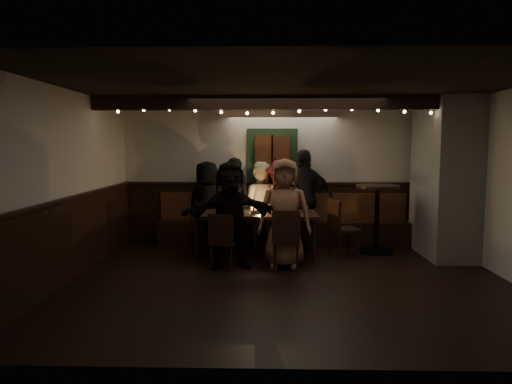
{
  "coord_description": "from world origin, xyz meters",
  "views": [
    {
      "loc": [
        -0.28,
        -6.1,
        1.84
      ],
      "look_at": [
        -0.48,
        1.6,
        1.05
      ],
      "focal_mm": 32.0,
      "sensor_mm": 36.0,
      "label": 1
    }
  ],
  "objects_px": {
    "person_e": "(305,198)",
    "chair_near_left": "(223,238)",
    "person_d": "(281,204)",
    "chair_near_right": "(286,236)",
    "high_top": "(377,210)",
    "chair_end": "(339,224)",
    "person_c": "(259,204)",
    "person_a": "(207,204)",
    "person_g": "(284,213)",
    "person_b": "(235,202)",
    "dining_table": "(256,216)",
    "person_f": "(230,215)"
  },
  "relations": [
    {
      "from": "chair_near_left",
      "to": "person_d",
      "type": "height_order",
      "value": "person_d"
    },
    {
      "from": "person_g",
      "to": "person_f",
      "type": "bearing_deg",
      "value": -174.23
    },
    {
      "from": "dining_table",
      "to": "chair_near_right",
      "type": "bearing_deg",
      "value": -62.21
    },
    {
      "from": "person_g",
      "to": "person_b",
      "type": "bearing_deg",
      "value": 123.74
    },
    {
      "from": "chair_near_left",
      "to": "chair_near_right",
      "type": "height_order",
      "value": "chair_near_right"
    },
    {
      "from": "dining_table",
      "to": "person_b",
      "type": "bearing_deg",
      "value": 120.4
    },
    {
      "from": "person_a",
      "to": "person_g",
      "type": "xyz_separation_m",
      "value": [
        1.35,
        -1.38,
        0.05
      ]
    },
    {
      "from": "person_d",
      "to": "person_f",
      "type": "height_order",
      "value": "person_f"
    },
    {
      "from": "person_a",
      "to": "person_b",
      "type": "xyz_separation_m",
      "value": [
        0.5,
        -0.0,
        0.04
      ]
    },
    {
      "from": "chair_near_left",
      "to": "person_b",
      "type": "height_order",
      "value": "person_b"
    },
    {
      "from": "person_e",
      "to": "high_top",
      "type": "bearing_deg",
      "value": 151.97
    },
    {
      "from": "person_d",
      "to": "person_g",
      "type": "bearing_deg",
      "value": 76.09
    },
    {
      "from": "chair_near_left",
      "to": "person_e",
      "type": "distance_m",
      "value": 2.14
    },
    {
      "from": "chair_near_left",
      "to": "person_e",
      "type": "relative_size",
      "value": 0.47
    },
    {
      "from": "high_top",
      "to": "person_b",
      "type": "distance_m",
      "value": 2.5
    },
    {
      "from": "person_a",
      "to": "high_top",
      "type": "bearing_deg",
      "value": -168.27
    },
    {
      "from": "dining_table",
      "to": "person_c",
      "type": "xyz_separation_m",
      "value": [
        0.05,
        0.77,
        0.11
      ]
    },
    {
      "from": "dining_table",
      "to": "person_g",
      "type": "distance_m",
      "value": 0.85
    },
    {
      "from": "person_b",
      "to": "person_c",
      "type": "distance_m",
      "value": 0.46
    },
    {
      "from": "chair_end",
      "to": "person_g",
      "type": "bearing_deg",
      "value": -141.65
    },
    {
      "from": "chair_end",
      "to": "person_f",
      "type": "bearing_deg",
      "value": -155.47
    },
    {
      "from": "high_top",
      "to": "person_a",
      "type": "height_order",
      "value": "person_a"
    },
    {
      "from": "dining_table",
      "to": "person_g",
      "type": "height_order",
      "value": "person_g"
    },
    {
      "from": "person_g",
      "to": "person_c",
      "type": "bearing_deg",
      "value": 107.36
    },
    {
      "from": "dining_table",
      "to": "high_top",
      "type": "height_order",
      "value": "high_top"
    },
    {
      "from": "person_g",
      "to": "person_a",
      "type": "bearing_deg",
      "value": 136.5
    },
    {
      "from": "person_c",
      "to": "person_e",
      "type": "height_order",
      "value": "person_e"
    },
    {
      "from": "person_b",
      "to": "person_f",
      "type": "bearing_deg",
      "value": 100.22
    },
    {
      "from": "chair_near_right",
      "to": "chair_end",
      "type": "distance_m",
      "value": 1.33
    },
    {
      "from": "person_d",
      "to": "person_e",
      "type": "xyz_separation_m",
      "value": [
        0.44,
        0.13,
        0.09
      ]
    },
    {
      "from": "chair_near_left",
      "to": "person_c",
      "type": "distance_m",
      "value": 1.73
    },
    {
      "from": "person_b",
      "to": "person_d",
      "type": "xyz_separation_m",
      "value": [
        0.84,
        -0.06,
        -0.02
      ]
    },
    {
      "from": "person_e",
      "to": "person_b",
      "type": "bearing_deg",
      "value": -3.57
    },
    {
      "from": "dining_table",
      "to": "person_e",
      "type": "height_order",
      "value": "person_e"
    },
    {
      "from": "person_a",
      "to": "person_d",
      "type": "xyz_separation_m",
      "value": [
        1.34,
        -0.06,
        0.01
      ]
    },
    {
      "from": "dining_table",
      "to": "person_a",
      "type": "xyz_separation_m",
      "value": [
        -0.9,
        0.68,
        0.12
      ]
    },
    {
      "from": "high_top",
      "to": "chair_end",
      "type": "bearing_deg",
      "value": -160.53
    },
    {
      "from": "person_a",
      "to": "person_f",
      "type": "bearing_deg",
      "value": 129.9
    },
    {
      "from": "person_d",
      "to": "chair_near_right",
      "type": "bearing_deg",
      "value": 76.84
    },
    {
      "from": "chair_near_left",
      "to": "person_f",
      "type": "bearing_deg",
      "value": 44.74
    },
    {
      "from": "person_e",
      "to": "chair_end",
      "type": "bearing_deg",
      "value": 119.9
    },
    {
      "from": "person_b",
      "to": "person_f",
      "type": "height_order",
      "value": "person_b"
    },
    {
      "from": "person_e",
      "to": "chair_near_left",
      "type": "bearing_deg",
      "value": 43.28
    },
    {
      "from": "chair_end",
      "to": "chair_near_right",
      "type": "bearing_deg",
      "value": -134.26
    },
    {
      "from": "chair_end",
      "to": "person_b",
      "type": "xyz_separation_m",
      "value": [
        -1.8,
        0.63,
        0.28
      ]
    },
    {
      "from": "person_a",
      "to": "person_b",
      "type": "bearing_deg",
      "value": -160.97
    },
    {
      "from": "chair_near_left",
      "to": "person_e",
      "type": "xyz_separation_m",
      "value": [
        1.34,
        1.61,
        0.41
      ]
    },
    {
      "from": "high_top",
      "to": "person_c",
      "type": "xyz_separation_m",
      "value": [
        -2.03,
        0.48,
        0.03
      ]
    },
    {
      "from": "high_top",
      "to": "person_g",
      "type": "relative_size",
      "value": 0.71
    },
    {
      "from": "chair_near_left",
      "to": "person_e",
      "type": "bearing_deg",
      "value": 50.19
    }
  ]
}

